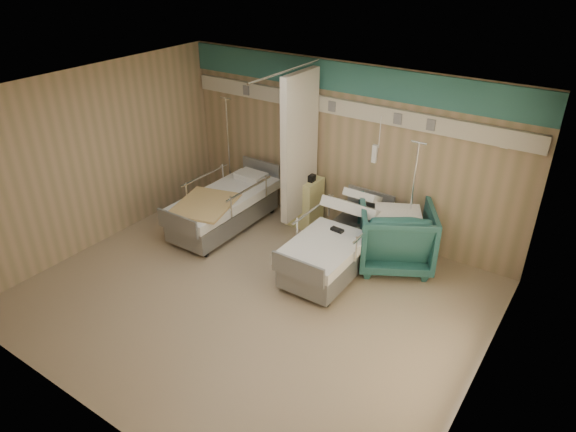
{
  "coord_description": "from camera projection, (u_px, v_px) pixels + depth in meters",
  "views": [
    {
      "loc": [
        3.64,
        -4.46,
        4.42
      ],
      "look_at": [
        0.19,
        0.6,
        1.08
      ],
      "focal_mm": 32.0,
      "sensor_mm": 36.0,
      "label": 1
    }
  ],
  "objects": [
    {
      "name": "ground",
      "position": [
        252.0,
        297.0,
        7.15
      ],
      "size": [
        6.0,
        5.0,
        0.0
      ],
      "primitive_type": "cube",
      "color": "gray",
      "rests_on": "ground"
    },
    {
      "name": "room_walls",
      "position": [
        258.0,
        168.0,
        6.46
      ],
      "size": [
        6.04,
        5.04,
        2.82
      ],
      "color": "tan",
      "rests_on": "ground"
    },
    {
      "name": "bed_right",
      "position": [
        337.0,
        250.0,
        7.65
      ],
      "size": [
        1.0,
        2.16,
        0.63
      ],
      "primitive_type": null,
      "color": "white",
      "rests_on": "ground"
    },
    {
      "name": "bed_left",
      "position": [
        224.0,
        211.0,
        8.73
      ],
      "size": [
        1.0,
        2.16,
        0.63
      ],
      "primitive_type": null,
      "color": "white",
      "rests_on": "ground"
    },
    {
      "name": "bedside_cabinet",
      "position": [
        304.0,
        201.0,
        8.81
      ],
      "size": [
        0.5,
        0.48,
        0.85
      ],
      "primitive_type": "cube",
      "color": "#E9E491",
      "rests_on": "ground"
    },
    {
      "name": "visitor_armchair",
      "position": [
        395.0,
        235.0,
        7.67
      ],
      "size": [
        1.48,
        1.49,
        1.0
      ],
      "primitive_type": "imported",
      "rotation": [
        0.0,
        0.0,
        3.66
      ],
      "color": "#20524F",
      "rests_on": "ground"
    },
    {
      "name": "waffle_blanket",
      "position": [
        399.0,
        203.0,
        7.4
      ],
      "size": [
        0.86,
        0.82,
        0.07
      ],
      "primitive_type": "cube",
      "rotation": [
        0.0,
        0.0,
        3.62
      ],
      "color": "white",
      "rests_on": "visitor_armchair"
    },
    {
      "name": "iv_stand_right",
      "position": [
        407.0,
        238.0,
        7.8
      ],
      "size": [
        0.35,
        0.35,
        1.94
      ],
      "rotation": [
        0.0,
        0.0,
        0.01
      ],
      "color": "silver",
      "rests_on": "ground"
    },
    {
      "name": "iv_stand_left",
      "position": [
        230.0,
        178.0,
        9.72
      ],
      "size": [
        0.35,
        0.35,
        1.95
      ],
      "rotation": [
        0.0,
        0.0,
        -0.21
      ],
      "color": "silver",
      "rests_on": "ground"
    },
    {
      "name": "call_remote",
      "position": [
        337.0,
        230.0,
        7.5
      ],
      "size": [
        0.2,
        0.1,
        0.04
      ],
      "primitive_type": "cube",
      "rotation": [
        0.0,
        0.0,
        -0.07
      ],
      "color": "black",
      "rests_on": "bed_right"
    },
    {
      "name": "tan_blanket",
      "position": [
        205.0,
        204.0,
        8.23
      ],
      "size": [
        1.09,
        1.25,
        0.04
      ],
      "primitive_type": "cube",
      "rotation": [
        0.0,
        0.0,
        0.27
      ],
      "color": "tan",
      "rests_on": "bed_left"
    },
    {
      "name": "toiletry_bag",
      "position": [
        309.0,
        177.0,
        8.52
      ],
      "size": [
        0.21,
        0.14,
        0.11
      ],
      "primitive_type": "cube",
      "rotation": [
        0.0,
        0.0,
        0.03
      ],
      "color": "black",
      "rests_on": "bedside_cabinet"
    },
    {
      "name": "white_cup",
      "position": [
        299.0,
        172.0,
        8.7
      ],
      "size": [
        0.1,
        0.1,
        0.12
      ],
      "primitive_type": "cylinder",
      "rotation": [
        0.0,
        0.0,
        0.23
      ],
      "color": "white",
      "rests_on": "bedside_cabinet"
    }
  ]
}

